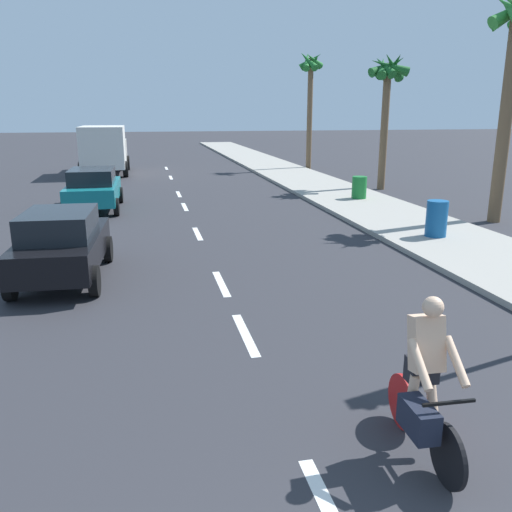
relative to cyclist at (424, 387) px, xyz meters
The scene contains 17 objects.
ground_plane 16.37m from the cyclist, 94.33° to the left, with size 160.00×160.00×0.00m, color #2D2D33.
sidewalk_strip 19.19m from the cyclist, 72.72° to the left, with size 3.60×80.00×0.14m, color #9E998E.
lane_stripe_2 3.91m from the cyclist, 108.88° to the left, with size 0.16×1.80×0.01m, color white.
lane_stripe_3 6.58m from the cyclist, 100.90° to the left, with size 0.16×1.80×0.01m, color white.
lane_stripe_4 11.52m from the cyclist, 96.17° to the left, with size 0.16×1.80×0.01m, color white.
lane_stripe_5 16.34m from the cyclist, 94.34° to the left, with size 0.16×1.80×0.01m, color white.
lane_stripe_6 19.72m from the cyclist, 93.59° to the left, with size 0.16×1.80×0.01m, color white.
lane_stripe_7 26.08m from the cyclist, 92.72° to the left, with size 0.16×1.80×0.01m, color white.
lane_stripe_8 31.25m from the cyclist, 92.27° to the left, with size 0.16×1.80×0.01m, color white.
cyclist is the anchor object (origin of this frame).
parked_car_black 8.75m from the cyclist, 121.76° to the left, with size 1.96×3.93×1.57m.
parked_car_teal 16.99m from the cyclist, 105.84° to the left, with size 2.02×4.27×1.57m.
delivery_truck 29.08m from the cyclist, 99.74° to the left, with size 2.70×6.25×2.80m.
palm_tree_far 21.39m from the cyclist, 66.38° to the left, with size 1.93×1.86×6.30m.
palm_tree_distant 30.14m from the cyclist, 74.98° to the left, with size 1.61×1.93×7.40m.
trash_bin_near 10.58m from the cyclist, 59.18° to the left, with size 0.60×0.60×1.04m, color #14518C.
trash_bin_far 17.12m from the cyclist, 69.67° to the left, with size 0.60×0.60×0.90m, color #19722D.
Camera 1 is at (-1.55, -0.90, 3.65)m, focal length 37.47 mm.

